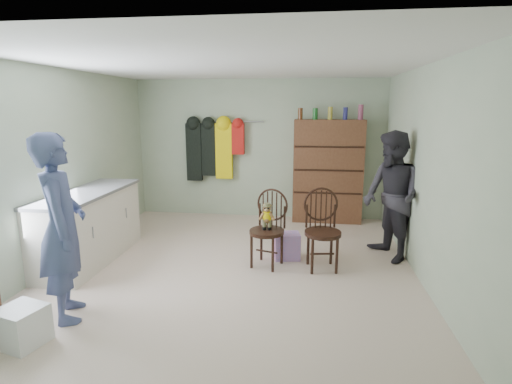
# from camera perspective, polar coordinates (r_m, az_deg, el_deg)

# --- Properties ---
(ground_plane) EXTENTS (5.00, 5.00, 0.00)m
(ground_plane) POSITION_cam_1_polar(r_m,az_deg,el_deg) (5.23, -3.05, -10.63)
(ground_plane) COLOR beige
(ground_plane) RESTS_ON ground
(room_walls) EXTENTS (5.00, 5.00, 5.00)m
(room_walls) POSITION_cam_1_polar(r_m,az_deg,el_deg) (5.36, -2.21, 7.40)
(room_walls) COLOR #B0BE9F
(room_walls) RESTS_ON ground
(counter) EXTENTS (0.64, 1.86, 0.94)m
(counter) POSITION_cam_1_polar(r_m,az_deg,el_deg) (5.74, -22.71, -4.49)
(counter) COLOR silver
(counter) RESTS_ON ground
(plastic_tub) EXTENTS (0.43, 0.42, 0.34)m
(plastic_tub) POSITION_cam_1_polar(r_m,az_deg,el_deg) (4.15, -30.44, -16.16)
(plastic_tub) COLOR white
(plastic_tub) RESTS_ON ground
(chair_front) EXTENTS (0.55, 0.55, 0.99)m
(chair_front) POSITION_cam_1_polar(r_m,az_deg,el_deg) (5.11, 1.78, -4.51)
(chair_front) COLOR black
(chair_front) RESTS_ON ground
(chair_far) EXTENTS (0.52, 0.52, 1.02)m
(chair_far) POSITION_cam_1_polar(r_m,az_deg,el_deg) (5.10, 9.42, -4.83)
(chair_far) COLOR black
(chair_far) RESTS_ON ground
(striped_bag) EXTENTS (0.38, 0.32, 0.35)m
(striped_bag) POSITION_cam_1_polar(r_m,az_deg,el_deg) (5.45, 4.44, -7.68)
(striped_bag) COLOR pink
(striped_bag) RESTS_ON ground
(person_left) EXTENTS (0.69, 0.78, 1.80)m
(person_left) POSITION_cam_1_polar(r_m,az_deg,el_deg) (4.20, -26.00, -4.63)
(person_left) COLOR #434D7B
(person_left) RESTS_ON ground
(person_right) EXTENTS (0.91, 1.01, 1.72)m
(person_right) POSITION_cam_1_polar(r_m,az_deg,el_deg) (5.53, 18.79, -0.62)
(person_right) COLOR #2D2B33
(person_right) RESTS_ON ground
(dresser) EXTENTS (1.20, 0.39, 2.05)m
(dresser) POSITION_cam_1_polar(r_m,az_deg,el_deg) (7.13, 10.21, 2.98)
(dresser) COLOR brown
(dresser) RESTS_ON ground
(coat_rack) EXTENTS (1.42, 0.12, 1.09)m
(coat_rack) POSITION_cam_1_polar(r_m,az_deg,el_deg) (7.36, -6.18, 6.07)
(coat_rack) COLOR #99999E
(coat_rack) RESTS_ON ground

